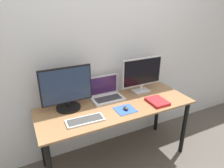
{
  "coord_description": "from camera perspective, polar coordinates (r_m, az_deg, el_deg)",
  "views": [
    {
      "loc": [
        -0.85,
        -1.32,
        1.74
      ],
      "look_at": [
        -0.01,
        0.4,
        0.92
      ],
      "focal_mm": 32.0,
      "sensor_mm": 36.0,
      "label": 1
    }
  ],
  "objects": [
    {
      "name": "desk",
      "position": [
        2.16,
        1.27,
        -8.56
      ],
      "size": [
        1.64,
        0.61,
        0.71
      ],
      "color": "olive",
      "rests_on": "ground_plane"
    },
    {
      "name": "monitor_left",
      "position": [
        2.0,
        -12.81,
        -1.58
      ],
      "size": [
        0.51,
        0.25,
        0.44
      ],
      "color": "black",
      "rests_on": "desk"
    },
    {
      "name": "book",
      "position": [
        2.2,
        12.82,
        -4.88
      ],
      "size": [
        0.18,
        0.23,
        0.03
      ],
      "color": "red",
      "rests_on": "desk"
    },
    {
      "name": "wall_back",
      "position": [
        2.23,
        -3.03,
        10.43
      ],
      "size": [
        7.0,
        0.05,
        2.5
      ],
      "color": "silver",
      "rests_on": "ground_plane"
    },
    {
      "name": "laptop",
      "position": [
        2.23,
        -1.78,
        -2.53
      ],
      "size": [
        0.36,
        0.24,
        0.24
      ],
      "color": "silver",
      "rests_on": "desk"
    },
    {
      "name": "mouse",
      "position": [
        2.01,
        3.98,
        -6.9
      ],
      "size": [
        0.04,
        0.07,
        0.03
      ],
      "color": "#333333",
      "rests_on": "mousepad"
    },
    {
      "name": "keyboard",
      "position": [
        1.86,
        -7.68,
        -10.25
      ],
      "size": [
        0.35,
        0.15,
        0.02
      ],
      "color": "silver",
      "rests_on": "desk"
    },
    {
      "name": "monitor_right",
      "position": [
        2.33,
        8.57,
        2.88
      ],
      "size": [
        0.51,
        0.14,
        0.42
      ],
      "color": "#B2B2B7",
      "rests_on": "desk"
    },
    {
      "name": "mousepad",
      "position": [
        2.02,
        3.75,
        -7.31
      ],
      "size": [
        0.2,
        0.18,
        0.0
      ],
      "color": "#2D519E",
      "rests_on": "desk"
    }
  ]
}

